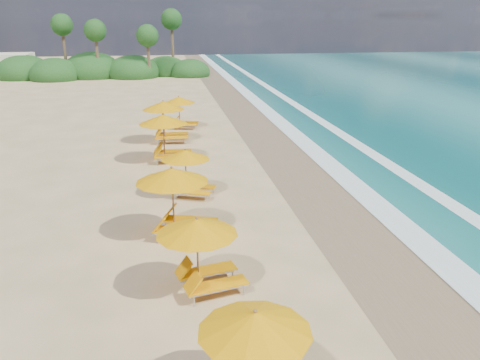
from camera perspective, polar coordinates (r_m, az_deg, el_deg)
The scene contains 12 objects.
ground at distance 19.41m, azimuth 0.00°, elevation -3.36°, with size 160.00×160.00×0.00m, color tan.
wet_sand at distance 20.39m, azimuth 11.17°, elevation -2.61°, with size 4.00×160.00×0.01m, color #887151.
surf_foam at distance 21.45m, azimuth 17.97°, elevation -2.05°, with size 4.00×160.00×0.01m.
station_1 at distance 9.80m, azimuth 2.71°, elevation -19.34°, with size 2.57×2.43×2.20m.
station_2 at distance 13.40m, azimuth -4.26°, elevation -8.07°, with size 2.74×2.64×2.24m.
station_3 at distance 16.73m, azimuth -7.16°, elevation -2.04°, with size 3.18×3.11×2.51m.
station_4 at distance 20.52m, azimuth -5.90°, elevation 1.17°, with size 2.66×2.62×2.05m.
station_5 at distance 25.65m, azimuth -8.41°, elevation 5.25°, with size 2.76×2.56×2.55m.
station_6 at distance 29.67m, azimuth -8.46°, elevation 7.05°, with size 2.82×2.63×2.54m.
station_7 at distance 33.38m, azimuth -6.79°, elevation 8.06°, with size 2.69×2.59×2.19m.
treeline at distance 63.98m, azimuth -15.90°, elevation 12.29°, with size 25.80×8.80×9.74m.
beach_building at distance 68.74m, azimuth -25.95°, elevation 11.89°, with size 7.00×5.00×2.80m, color beige.
Camera 1 is at (-2.90, -17.77, 7.26)m, focal length 36.72 mm.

